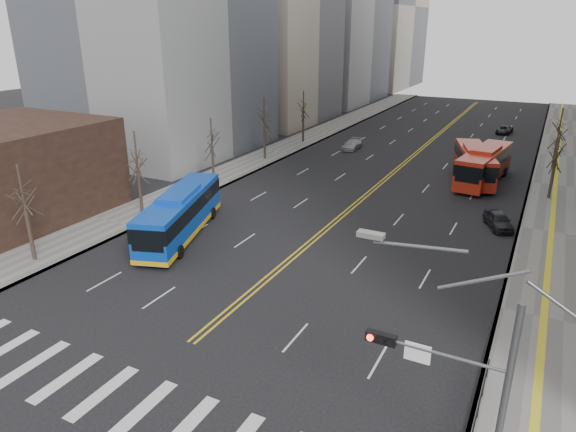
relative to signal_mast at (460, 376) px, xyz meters
The scene contains 15 objects.
ground 14.73m from the signal_mast, behind, with size 220.00×220.00×0.00m, color black.
sidewalk_right 43.43m from the signal_mast, 85.04° to the left, with size 7.00×130.00×0.15m, color slate.
sidewalk_left 52.80m from the signal_mast, 125.14° to the left, with size 5.00×130.00×0.15m, color slate.
crosswalk 14.73m from the signal_mast, behind, with size 26.70×4.00×0.01m.
centerline 54.98m from the signal_mast, 104.56° to the left, with size 0.55×100.00×0.01m.
signal_mast is the anchor object (origin of this frame).
pedestrian_railing 5.71m from the signal_mast, 82.40° to the left, with size 0.06×6.06×1.02m.
street_trees 38.71m from the signal_mast, 122.76° to the left, with size 35.20×47.20×7.60m.
blue_bus 27.74m from the signal_mast, 148.15° to the left, with size 6.61×12.96×3.70m.
red_bus_near 41.14m from the signal_mast, 95.93° to the left, with size 4.36×12.30×3.79m.
red_bus_far 41.71m from the signal_mast, 97.36° to the left, with size 6.00×11.83×3.66m.
car_white 33.11m from the signal_mast, 142.01° to the left, with size 1.51×4.33×1.43m, color silver.
car_dark_mid 28.20m from the signal_mast, 92.60° to the left, with size 1.60×3.97×1.35m, color black.
car_silver 54.00m from the signal_mast, 114.18° to the left, with size 1.80×4.42×1.28m, color #A3A3A8.
car_dark_far 70.12m from the signal_mast, 94.05° to the left, with size 1.92×4.16×1.16m, color black.
Camera 1 is at (15.11, -13.12, 15.81)m, focal length 32.00 mm.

